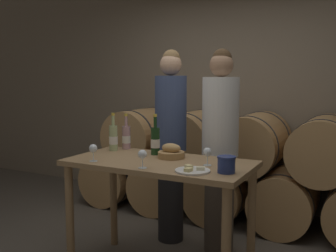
{
  "coord_description": "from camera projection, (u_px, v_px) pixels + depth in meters",
  "views": [
    {
      "loc": [
        1.41,
        -2.57,
        1.54
      ],
      "look_at": [
        0.0,
        0.14,
        1.16
      ],
      "focal_mm": 42.0,
      "sensor_mm": 36.0,
      "label": 1
    }
  ],
  "objects": [
    {
      "name": "stone_wall_back",
      "position": [
        240.0,
        72.0,
        4.66
      ],
      "size": [
        10.0,
        0.12,
        3.2
      ],
      "color": "gray",
      "rests_on": "ground_plane"
    },
    {
      "name": "barrel_stack",
      "position": [
        223.0,
        168.0,
        4.31
      ],
      "size": [
        3.37,
        0.86,
        1.17
      ],
      "color": "tan",
      "rests_on": "ground_plane"
    },
    {
      "name": "tasting_table",
      "position": [
        159.0,
        178.0,
        3.01
      ],
      "size": [
        1.41,
        0.71,
        0.91
      ],
      "color": "#99754C",
      "rests_on": "ground_plane"
    },
    {
      "name": "person_left",
      "position": [
        171.0,
        143.0,
        3.64
      ],
      "size": [
        0.29,
        0.29,
        1.79
      ],
      "color": "#232326",
      "rests_on": "ground_plane"
    },
    {
      "name": "person_right",
      "position": [
        220.0,
        148.0,
        3.42
      ],
      "size": [
        0.32,
        0.32,
        1.78
      ],
      "color": "#4C4238",
      "rests_on": "ground_plane"
    },
    {
      "name": "wine_bottle_red",
      "position": [
        155.0,
        141.0,
        3.21
      ],
      "size": [
        0.07,
        0.07,
        0.33
      ],
      "color": "#193819",
      "rests_on": "tasting_table"
    },
    {
      "name": "wine_bottle_white",
      "position": [
        113.0,
        138.0,
        3.39
      ],
      "size": [
        0.07,
        0.07,
        0.33
      ],
      "color": "#ADBC7F",
      "rests_on": "tasting_table"
    },
    {
      "name": "wine_bottle_rose",
      "position": [
        126.0,
        137.0,
        3.47
      ],
      "size": [
        0.07,
        0.07,
        0.31
      ],
      "color": "#BC8E93",
      "rests_on": "tasting_table"
    },
    {
      "name": "blue_crock",
      "position": [
        226.0,
        164.0,
        2.6
      ],
      "size": [
        0.13,
        0.13,
        0.11
      ],
      "color": "navy",
      "rests_on": "tasting_table"
    },
    {
      "name": "bread_basket",
      "position": [
        171.0,
        153.0,
        3.08
      ],
      "size": [
        0.21,
        0.21,
        0.12
      ],
      "color": "#A87F4C",
      "rests_on": "tasting_table"
    },
    {
      "name": "cheese_plate",
      "position": [
        193.0,
        170.0,
        2.63
      ],
      "size": [
        0.24,
        0.24,
        0.04
      ],
      "color": "white",
      "rests_on": "tasting_table"
    },
    {
      "name": "wine_glass_far_left",
      "position": [
        93.0,
        149.0,
        2.95
      ],
      "size": [
        0.06,
        0.06,
        0.13
      ],
      "color": "white",
      "rests_on": "tasting_table"
    },
    {
      "name": "wine_glass_left",
      "position": [
        142.0,
        155.0,
        2.73
      ],
      "size": [
        0.06,
        0.06,
        0.13
      ],
      "color": "white",
      "rests_on": "tasting_table"
    },
    {
      "name": "wine_glass_center",
      "position": [
        207.0,
        153.0,
        2.81
      ],
      "size": [
        0.06,
        0.06,
        0.13
      ],
      "color": "white",
      "rests_on": "tasting_table"
    }
  ]
}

